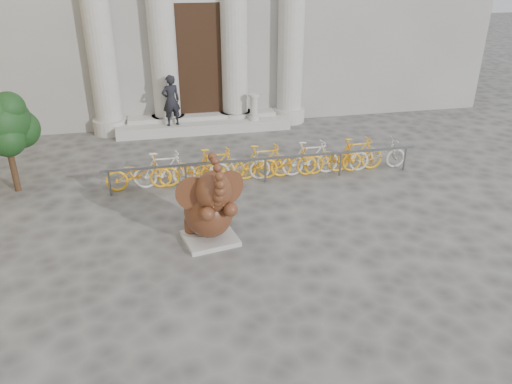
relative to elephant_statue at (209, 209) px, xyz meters
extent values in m
plane|color=#474442|center=(0.71, -1.89, -0.80)|extent=(80.00, 80.00, 0.00)
cube|color=black|center=(0.71, 8.03, 1.50)|extent=(2.40, 0.16, 4.00)
cylinder|color=#A8A59E|center=(-2.49, 7.91, 3.20)|extent=(0.90, 0.90, 8.00)
cylinder|color=#A8A59E|center=(-0.49, 7.91, 3.20)|extent=(0.90, 0.90, 8.00)
cylinder|color=#A8A59E|center=(1.91, 7.91, 3.20)|extent=(0.90, 0.90, 8.00)
cylinder|color=#A8A59E|center=(3.91, 7.91, 3.20)|extent=(0.90, 0.90, 8.00)
cube|color=#A8A59E|center=(0.71, 7.51, -0.62)|extent=(6.00, 1.20, 0.36)
cube|color=#A8A59E|center=(-0.01, 0.04, -0.74)|extent=(1.27, 1.18, 0.11)
ellipsoid|color=black|center=(-0.05, 0.27, -0.36)|extent=(1.07, 1.04, 0.70)
ellipsoid|color=black|center=(-0.01, 0.06, -0.05)|extent=(1.29, 1.50, 1.14)
cylinder|color=black|center=(-0.37, 0.36, -0.55)|extent=(0.39, 0.39, 0.29)
cylinder|color=black|center=(0.21, 0.47, -0.55)|extent=(0.39, 0.39, 0.29)
cylinder|color=black|center=(-0.16, -0.42, 0.17)|extent=(0.38, 0.69, 0.44)
cylinder|color=black|center=(0.31, -0.33, 0.17)|extent=(0.38, 0.69, 0.44)
ellipsoid|color=black|center=(0.06, -0.33, 0.56)|extent=(0.87, 0.83, 0.88)
cylinder|color=black|center=(-0.33, -0.27, 0.52)|extent=(0.75, 0.15, 0.75)
cylinder|color=black|center=(0.41, -0.13, 0.52)|extent=(0.68, 0.41, 0.75)
cone|color=beige|center=(-0.02, -0.57, 0.39)|extent=(0.18, 0.26, 0.12)
cone|color=beige|center=(0.24, -0.52, 0.39)|extent=(0.09, 0.26, 0.12)
cube|color=slate|center=(1.85, 2.77, -0.10)|extent=(8.60, 0.06, 0.06)
cylinder|color=slate|center=(-2.25, 2.77, -0.45)|extent=(0.06, 0.06, 0.70)
cylinder|color=slate|center=(-0.30, 2.77, -0.45)|extent=(0.06, 0.06, 0.70)
cylinder|color=slate|center=(1.85, 2.77, -0.45)|extent=(0.06, 0.06, 0.70)
cylinder|color=slate|center=(4.00, 2.77, -0.45)|extent=(0.06, 0.06, 0.70)
cylinder|color=slate|center=(5.95, 2.77, -0.45)|extent=(0.06, 0.06, 0.70)
imported|color=#F9A916|center=(-1.51, 3.02, -0.30)|extent=(1.70, 0.50, 1.00)
imported|color=beige|center=(-0.84, 3.02, -0.30)|extent=(1.66, 0.47, 1.00)
imported|color=#F9A916|center=(-0.17, 3.02, -0.30)|extent=(1.70, 0.50, 1.00)
imported|color=#F9A916|center=(0.51, 3.02, -0.30)|extent=(1.66, 0.47, 1.00)
imported|color=beige|center=(1.18, 3.02, -0.30)|extent=(1.70, 0.50, 1.00)
imported|color=#F9A916|center=(1.85, 3.02, -0.30)|extent=(1.66, 0.47, 1.00)
imported|color=#F9A916|center=(2.53, 3.02, -0.30)|extent=(1.70, 0.50, 1.00)
imported|color=beige|center=(3.20, 3.02, -0.30)|extent=(1.66, 0.47, 1.00)
imported|color=#F9A916|center=(3.87, 3.02, -0.30)|extent=(1.70, 0.50, 1.00)
imported|color=#F9A916|center=(4.54, 3.02, -0.30)|extent=(1.66, 0.47, 1.00)
imported|color=beige|center=(5.22, 3.02, -0.30)|extent=(1.70, 0.50, 1.00)
cylinder|color=#332114|center=(-4.67, 3.60, 0.01)|extent=(0.16, 0.16, 1.62)
sphere|color=black|center=(-4.67, 3.60, 1.09)|extent=(1.35, 1.35, 1.35)
sphere|color=black|center=(-4.35, 3.78, 0.82)|extent=(0.99, 0.99, 0.99)
sphere|color=black|center=(-4.58, 3.33, 0.73)|extent=(0.90, 0.90, 0.90)
sphere|color=black|center=(-4.44, 3.51, 1.45)|extent=(0.81, 0.81, 0.81)
imported|color=black|center=(-0.38, 7.18, 0.42)|extent=(0.72, 0.58, 1.72)
cylinder|color=#A8A59E|center=(2.44, 7.21, -0.38)|extent=(0.37, 0.37, 0.11)
cylinder|color=#A8A59E|center=(2.44, 7.21, -0.02)|extent=(0.26, 0.26, 0.84)
cylinder|color=#A8A59E|center=(2.44, 7.21, 0.43)|extent=(0.37, 0.37, 0.09)
camera|label=1|loc=(-0.95, -9.34, 4.93)|focal=35.00mm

